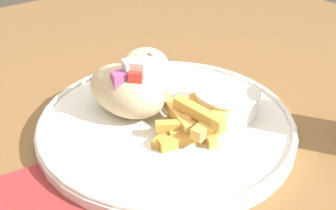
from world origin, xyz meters
TOP-DOWN VIEW (x-y plane):
  - table at (0.00, 0.00)m, footprint 1.15×1.15m
  - plate at (0.00, -0.02)m, footprint 0.29×0.29m
  - pita_sandwich_near at (-0.04, -0.04)m, footprint 0.11×0.08m
  - pita_sandwich_far at (-0.07, 0.00)m, footprint 0.15×0.14m
  - fries_pile at (0.04, -0.01)m, footprint 0.10×0.10m
  - sauce_ramekin at (0.03, 0.05)m, footprint 0.08×0.08m

SIDE VIEW (x-z plane):
  - table at x=0.00m, z-range 0.29..1.05m
  - plate at x=0.00m, z-range 0.76..0.78m
  - fries_pile at x=0.04m, z-range 0.77..0.80m
  - sauce_ramekin at x=0.03m, z-range 0.77..0.80m
  - pita_sandwich_far at x=-0.07m, z-range 0.77..0.83m
  - pita_sandwich_near at x=-0.04m, z-range 0.77..0.84m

